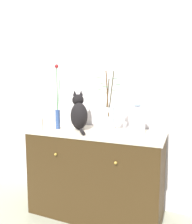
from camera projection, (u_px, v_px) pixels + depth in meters
name	position (u px, v px, depth m)	size (l,w,h in m)	color
ground_plane	(96.00, 213.00, 2.13)	(6.00, 6.00, 0.00)	#9A9D88
wall_back	(108.00, 79.00, 2.27)	(4.40, 0.08, 2.60)	silver
sideboard	(96.00, 173.00, 2.08)	(1.25, 0.53, 0.81)	#3A2813
cat_sitting	(79.00, 114.00, 2.11)	(0.31, 0.39, 0.37)	black
vase_slim_green	(58.00, 112.00, 2.12)	(0.06, 0.04, 0.62)	#324D88
bowl_porcelain	(109.00, 133.00, 1.83)	(0.19, 0.19, 0.05)	white
vase_glass_clear	(109.00, 115.00, 1.81)	(0.19, 0.20, 0.49)	silver
jar_lidded_porcelain	(137.00, 117.00, 1.89)	(0.12, 0.12, 0.33)	silver
candle_pillar	(41.00, 124.00, 2.06)	(0.04, 0.04, 0.13)	beige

